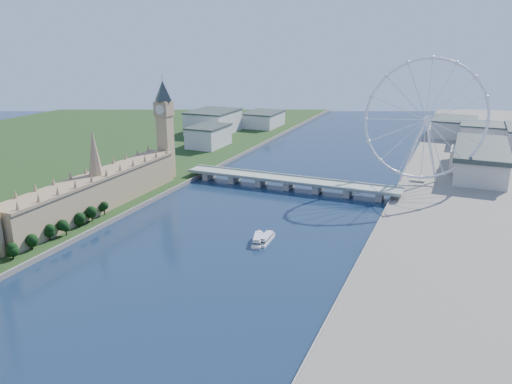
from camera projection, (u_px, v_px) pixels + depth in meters
The scene contains 10 objects.
ground at pixel (78, 360), 235.59m from camera, with size 2000.00×2000.00×0.00m, color #1A294A.
tree_row at pixel (13, 250), 332.81m from camera, with size 7.61×199.61×19.86m.
parliament_range at pixel (98, 191), 426.87m from camera, with size 24.00×200.00×70.00m.
big_ben at pixel (164, 117), 507.16m from camera, with size 20.02×20.02×110.00m.
westminster_bridge at pixel (289, 182), 496.92m from camera, with size 220.00×22.00×9.50m.
london_eye at pixel (426, 120), 482.25m from camera, with size 113.60×39.12×124.30m.
county_hall at pixel (478, 174), 547.92m from camera, with size 54.00×144.00×35.00m, color beige, non-canonical shape.
city_skyline at pixel (376, 130), 707.50m from camera, with size 505.00×280.00×32.00m.
tour_boat_near at pixel (266, 242), 370.02m from camera, with size 6.78×26.70×5.87m, color silver, non-canonical shape.
tour_boat_far at pixel (258, 243), 368.06m from camera, with size 7.17×28.13×6.20m, color silver, non-canonical shape.
Camera 1 is at (155.74, -151.91, 146.80)m, focal length 35.00 mm.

